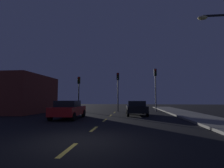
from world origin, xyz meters
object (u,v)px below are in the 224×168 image
Objects in this scene: traffic_signal_center at (118,84)px; car_stopped_ahead at (136,108)px; traffic_signal_left at (79,87)px; traffic_signal_right at (155,82)px; car_adjacent_lane at (68,109)px.

car_stopped_ahead is (2.16, -4.70, -2.73)m from traffic_signal_center.
car_stopped_ahead is (7.31, -4.69, -2.45)m from traffic_signal_left.
car_stopped_ahead is (-2.56, -4.70, -3.01)m from traffic_signal_right.
traffic_signal_center reaches higher than traffic_signal_left.
traffic_signal_right reaches higher than car_stopped_ahead.
traffic_signal_left is at bearing 147.28° from car_stopped_ahead.
traffic_signal_right is (9.86, 0.00, 0.56)m from traffic_signal_left.
traffic_signal_center is 9.44m from car_adjacent_lane.
car_adjacent_lane is at bearing -133.98° from traffic_signal_right.
car_stopped_ahead is at bearing 33.69° from car_adjacent_lane.
traffic_signal_right is at bearing 0.01° from traffic_signal_left.
traffic_signal_center is at bearing -179.99° from traffic_signal_right.
car_adjacent_lane is at bearing -78.11° from traffic_signal_left.
traffic_signal_right is 1.31× the size of car_stopped_ahead.
traffic_signal_center is 1.24× the size of car_adjacent_lane.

